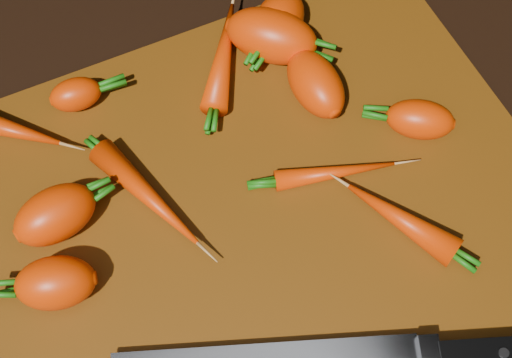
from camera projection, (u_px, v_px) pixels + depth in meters
name	position (u px, v px, depth m)	size (l,w,h in m)	color
ground	(261.00, 206.00, 0.65)	(2.00, 2.00, 0.01)	black
cutting_board	(261.00, 200.00, 0.64)	(0.50, 0.40, 0.01)	#5F3208
carrot_0	(55.00, 215.00, 0.60)	(0.07, 0.05, 0.05)	#E63804
carrot_1	(56.00, 283.00, 0.57)	(0.06, 0.04, 0.04)	#E63804
carrot_2	(272.00, 36.00, 0.68)	(0.09, 0.05, 0.05)	#E63804
carrot_3	(316.00, 84.00, 0.66)	(0.08, 0.04, 0.04)	#E63804
carrot_4	(278.00, 22.00, 0.69)	(0.07, 0.05, 0.05)	#E63804
carrot_5	(76.00, 94.00, 0.66)	(0.05, 0.03, 0.03)	#E63804
carrot_6	(420.00, 119.00, 0.65)	(0.06, 0.04, 0.04)	#E63804
carrot_7	(223.00, 55.00, 0.69)	(0.13, 0.03, 0.03)	#E63804
carrot_8	(335.00, 172.00, 0.63)	(0.11, 0.02, 0.02)	#E63804
carrot_9	(401.00, 219.00, 0.61)	(0.11, 0.03, 0.03)	#E63804
carrot_10	(147.00, 195.00, 0.62)	(0.13, 0.03, 0.03)	#E63804
carrot_11	(7.00, 128.00, 0.65)	(0.11, 0.03, 0.03)	#E63804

